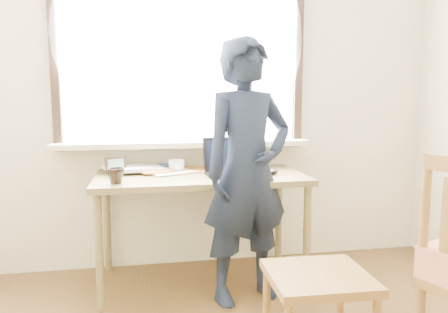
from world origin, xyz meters
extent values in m
cube|color=beige|center=(0.00, 2.00, 1.30)|extent=(3.50, 0.02, 2.60)
cube|color=white|center=(-0.20, 1.99, 1.60)|extent=(1.70, 0.01, 1.30)
cube|color=black|center=(-0.20, 1.97, 0.92)|extent=(1.82, 0.06, 0.06)
cube|color=black|center=(-1.08, 1.97, 1.60)|extent=(0.06, 0.06, 1.30)
cube|color=black|center=(0.68, 1.97, 1.60)|extent=(0.06, 0.06, 1.30)
cube|color=beige|center=(-0.20, 1.90, 0.93)|extent=(1.85, 0.20, 0.04)
cube|color=white|center=(-0.20, 1.91, 1.70)|extent=(1.95, 0.02, 1.65)
cube|color=brown|center=(-0.12, 1.63, 0.73)|extent=(1.40, 0.70, 0.04)
cylinder|color=brown|center=(-0.77, 1.33, 0.36)|extent=(0.05, 0.05, 0.71)
cylinder|color=brown|center=(-0.77, 1.93, 0.36)|extent=(0.05, 0.05, 0.71)
cylinder|color=brown|center=(0.53, 1.33, 0.36)|extent=(0.05, 0.05, 0.71)
cylinder|color=brown|center=(0.53, 1.93, 0.36)|extent=(0.05, 0.05, 0.71)
cube|color=black|center=(0.10, 1.55, 0.76)|extent=(0.38, 0.29, 0.02)
cube|color=black|center=(0.09, 1.68, 0.88)|extent=(0.36, 0.11, 0.24)
cube|color=black|center=(0.09, 1.68, 0.88)|extent=(0.32, 0.09, 0.19)
cube|color=black|center=(0.10, 1.54, 0.76)|extent=(0.33, 0.18, 0.00)
imported|color=white|center=(-0.27, 1.76, 0.79)|extent=(0.14, 0.14, 0.09)
imported|color=black|center=(-0.66, 1.41, 0.80)|extent=(0.14, 0.14, 0.10)
ellipsoid|color=black|center=(0.35, 1.53, 0.77)|extent=(0.09, 0.06, 0.04)
cube|color=maroon|center=(-0.17, 1.81, 0.76)|extent=(0.34, 0.31, 0.01)
cube|color=#355AAD|center=(-0.64, 1.91, 0.76)|extent=(0.37, 0.34, 0.01)
cube|color=white|center=(-0.48, 1.74, 0.77)|extent=(0.27, 0.29, 0.02)
cube|color=white|center=(-0.22, 1.76, 0.77)|extent=(0.32, 0.34, 0.02)
cube|color=maroon|center=(-0.37, 1.72, 0.77)|extent=(0.27, 0.27, 0.01)
cube|color=white|center=(-0.45, 1.80, 0.78)|extent=(0.34, 0.37, 0.02)
cube|color=white|center=(-0.20, 1.73, 0.78)|extent=(0.30, 0.31, 0.01)
cube|color=white|center=(-0.16, 1.76, 0.78)|extent=(0.22, 0.28, 0.01)
imported|color=white|center=(-0.48, 1.85, 0.76)|extent=(0.25, 0.30, 0.03)
imported|color=white|center=(0.22, 1.91, 0.76)|extent=(0.29, 0.31, 0.02)
cube|color=black|center=(-0.68, 1.73, 0.81)|extent=(0.13, 0.07, 0.11)
cube|color=#3A833D|center=(-0.68, 1.73, 0.81)|extent=(0.10, 0.05, 0.08)
cube|color=olive|center=(0.29, 0.55, 0.44)|extent=(0.47, 0.45, 0.04)
cylinder|color=olive|center=(0.10, 0.74, 0.21)|extent=(0.04, 0.04, 0.42)
cylinder|color=olive|center=(0.49, 0.73, 0.21)|extent=(0.04, 0.04, 0.42)
cylinder|color=olive|center=(0.68, 0.37, 0.76)|extent=(0.04, 0.04, 0.54)
cube|color=olive|center=(0.72, 0.28, 0.73)|extent=(0.03, 0.04, 0.43)
imported|color=black|center=(0.13, 1.32, 0.82)|extent=(0.68, 0.55, 1.63)
camera|label=1|loc=(-0.50, -1.25, 1.26)|focal=35.00mm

